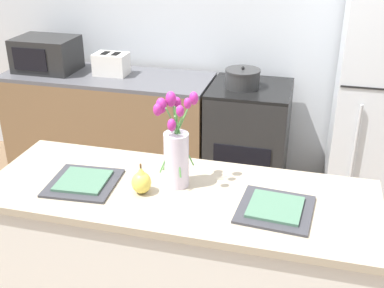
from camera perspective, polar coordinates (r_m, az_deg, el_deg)
name	(u,v)px	position (r m, az deg, el deg)	size (l,w,h in m)	color
back_wall	(249,16)	(3.91, 6.72, 14.83)	(5.20, 0.08, 2.70)	silver
kitchen_island	(179,270)	(2.47, -1.52, -14.73)	(1.80, 0.66, 0.92)	silver
back_counter	(111,127)	(4.09, -9.62, 1.99)	(1.68, 0.60, 0.91)	brown
stove_range	(248,142)	(3.79, 6.63, 0.24)	(0.60, 0.61, 0.91)	black
flower_vase	(176,150)	(2.17, -1.92, -0.68)	(0.17, 0.16, 0.45)	silver
pear_figurine	(141,181)	(2.17, -6.02, -4.43)	(0.09, 0.09, 0.15)	#E5CC4C
plate_setting_left	(83,182)	(2.31, -12.76, -4.41)	(0.33, 0.33, 0.02)	#333338
plate_setting_right	(275,208)	(2.09, 9.84, -7.54)	(0.33, 0.33, 0.02)	#333338
toaster	(111,64)	(3.92, -9.54, 9.34)	(0.28, 0.18, 0.17)	silver
cooking_pot	(243,78)	(3.58, 6.01, 7.74)	(0.26, 0.26, 0.16)	#2D2D2D
microwave	(47,54)	(4.14, -16.86, 10.17)	(0.48, 0.37, 0.27)	black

